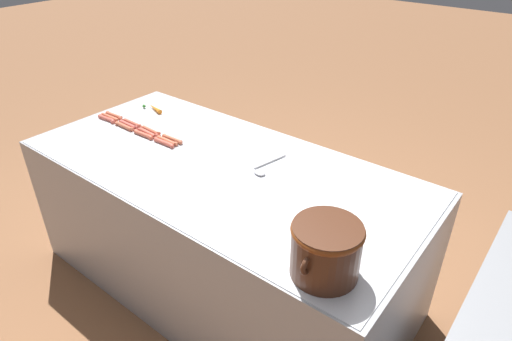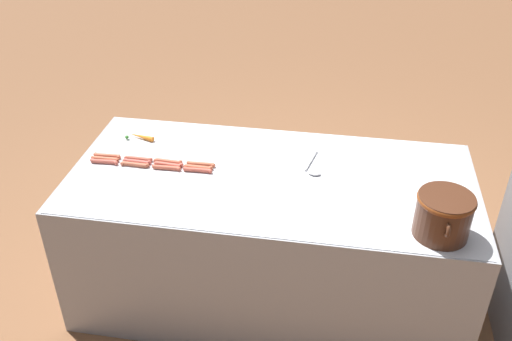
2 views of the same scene
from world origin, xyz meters
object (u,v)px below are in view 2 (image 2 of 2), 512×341
at_px(hot_dog_2, 168,161).
at_px(hot_dog_9, 135,165).
at_px(hot_dog_0, 107,156).
at_px(hot_dog_11, 198,170).
at_px(hot_dog_5, 137,161).
at_px(hot_dog_8, 104,162).
at_px(hot_dog_6, 168,164).
at_px(hot_dog_10, 166,168).
at_px(serving_spoon, 313,169).
at_px(bean_pot, 444,214).
at_px(carrot, 140,137).
at_px(hot_dog_7, 198,167).
at_px(hot_dog_3, 201,164).
at_px(hot_dog_4, 105,159).
at_px(hot_dog_1, 138,159).

relative_size(hot_dog_2, hot_dog_9, 1.00).
bearing_deg(hot_dog_0, hot_dog_11, 83.74).
relative_size(hot_dog_5, hot_dog_8, 1.00).
height_order(hot_dog_5, hot_dog_6, same).
relative_size(hot_dog_9, hot_dog_10, 1.00).
xyz_separation_m(hot_dog_10, serving_spoon, (-0.13, 0.81, -0.00)).
distance_m(hot_dog_2, serving_spoon, 0.82).
bearing_deg(hot_dog_2, bean_pot, 74.92).
distance_m(hot_dog_11, serving_spoon, 0.64).
bearing_deg(bean_pot, carrot, -110.38).
xyz_separation_m(hot_dog_2, hot_dog_8, (0.06, -0.36, 0.00)).
distance_m(hot_dog_7, hot_dog_11, 0.03).
bearing_deg(hot_dog_2, hot_dog_3, 91.00).
relative_size(hot_dog_2, hot_dog_4, 1.00).
bearing_deg(hot_dog_2, hot_dog_6, 22.24).
relative_size(hot_dog_1, hot_dog_4, 1.00).
xyz_separation_m(hot_dog_8, hot_dog_11, (-0.00, 0.54, 0.00)).
bearing_deg(hot_dog_7, carrot, -121.83).
bearing_deg(hot_dog_8, hot_dog_9, 89.63).
bearing_deg(hot_dog_11, hot_dog_6, -99.90).
distance_m(hot_dog_5, hot_dog_6, 0.18).
xyz_separation_m(bean_pot, carrot, (-0.63, -1.70, -0.11)).
relative_size(hot_dog_5, bean_pot, 0.51).
bearing_deg(hot_dog_10, serving_spoon, 99.21).
xyz_separation_m(hot_dog_0, hot_dog_1, (0.00, 0.19, 0.00)).
bearing_deg(hot_dog_5, hot_dog_4, -89.01).
height_order(bean_pot, carrot, bean_pot).
height_order(hot_dog_9, bean_pot, bean_pot).
distance_m(hot_dog_7, hot_dog_9, 0.36).
height_order(hot_dog_10, hot_dog_11, same).
height_order(hot_dog_4, carrot, carrot).
xyz_separation_m(hot_dog_11, carrot, (-0.30, -0.44, 0.00)).
height_order(hot_dog_5, hot_dog_9, same).
distance_m(hot_dog_1, hot_dog_11, 0.37).
height_order(hot_dog_0, hot_dog_4, same).
xyz_separation_m(hot_dog_11, serving_spoon, (-0.13, 0.63, -0.00)).
distance_m(hot_dog_3, hot_dog_9, 0.37).
height_order(hot_dog_2, hot_dog_4, same).
relative_size(hot_dog_4, hot_dog_5, 1.00).
bearing_deg(hot_dog_8, hot_dog_0, -173.60).
bearing_deg(hot_dog_5, hot_dog_7, 90.19).
xyz_separation_m(hot_dog_8, carrot, (-0.30, 0.11, 0.00)).
bearing_deg(serving_spoon, hot_dog_8, -83.79).
relative_size(hot_dog_1, hot_dog_8, 1.00).
xyz_separation_m(hot_dog_3, hot_dog_9, (0.07, -0.37, 0.00)).
bearing_deg(hot_dog_6, hot_dog_7, 90.18).
distance_m(hot_dog_1, hot_dog_10, 0.20).
relative_size(hot_dog_1, serving_spoon, 0.63).
height_order(hot_dog_2, hot_dog_5, same).
distance_m(hot_dog_0, hot_dog_2, 0.36).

